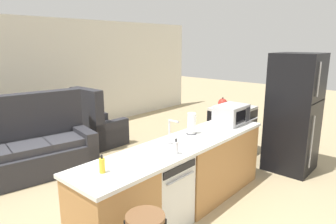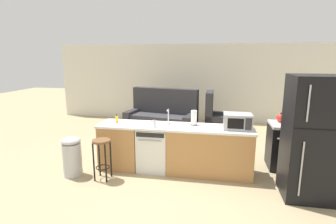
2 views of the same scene
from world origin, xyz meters
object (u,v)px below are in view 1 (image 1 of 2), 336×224
Objects in this scene: dish_soap_bottle at (102,165)px; armchair at (97,129)px; couch at (26,150)px; paper_towel_roll at (192,124)px; soap_bottle at (176,148)px; dishwasher at (160,191)px; microwave at (231,114)px; kettle at (223,103)px; refrigerator at (294,113)px; stove_range at (232,130)px.

dish_soap_bottle is 0.15× the size of armchair.
armchair is (1.55, 0.27, -0.04)m from couch.
soap_bottle is at bearing -155.54° from paper_towel_roll.
soap_bottle is at bearing -71.42° from dishwasher.
microwave is 0.42× the size of armchair.
microwave is 2.84× the size of soap_bottle.
kettle is 2.59m from armchair.
kettle is at bearing 97.68° from refrigerator.
couch is at bearing 114.90° from paper_towel_roll.
paper_towel_roll is 0.13× the size of couch.
dish_soap_bottle is at bearing -124.14° from armchair.
microwave is (1.55, -0.00, 0.62)m from dishwasher.
paper_towel_roll is 1.51m from dish_soap_bottle.
soap_bottle is at bearing -159.94° from kettle.
couch is at bearing 81.78° from dish_soap_bottle.
couch is at bearing 99.15° from soap_bottle.
soap_bottle is at bearing 171.87° from refrigerator.
dish_soap_bottle is at bearing -171.08° from stove_range.
soap_bottle is at bearing -109.96° from armchair.
stove_range is 3.19× the size of paper_towel_roll.
microwave is at bearing -0.58° from dish_soap_bottle.
paper_towel_roll is at bearing 4.02° from dish_soap_bottle.
armchair is (1.16, 2.85, -0.07)m from dishwasher.
armchair reaches higher than kettle.
refrigerator reaches higher than paper_towel_roll.
armchair is at bearing 121.97° from stove_range.
microwave is at bearing 152.36° from refrigerator.
dish_soap_bottle is 3.25m from kettle.
armchair is at bearing 81.43° from paper_towel_roll.
dish_soap_bottle is at bearing -168.35° from kettle.
stove_range is at bearing -38.19° from kettle.
dishwasher is 0.93m from dish_soap_bottle.
armchair reaches higher than paper_towel_roll.
dishwasher is 2.59m from kettle.
stove_range is at bearing 12.84° from paper_towel_roll.
stove_range reaches higher than dishwasher.
refrigerator reaches higher than armchair.
dish_soap_bottle is (-2.30, 0.02, -0.07)m from microwave.
stove_range is 0.75× the size of armchair.
refrigerator is 4.36m from couch.
couch reaches higher than dish_soap_bottle.
couch is at bearing 126.88° from microwave.
dish_soap_bottle is at bearing 179.42° from microwave.
kettle is (-0.17, 1.23, 0.03)m from refrigerator.
kettle is (2.37, 0.87, 0.01)m from soap_bottle.
refrigerator is 1.60× the size of armchair.
paper_towel_roll is at bearing -98.57° from armchair.
armchair reaches higher than dishwasher.
armchair is at bearing 120.34° from kettle.
armchair reaches higher than stove_range.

